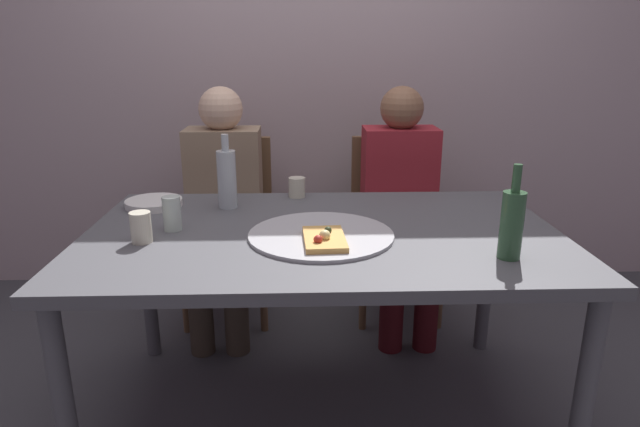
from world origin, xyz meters
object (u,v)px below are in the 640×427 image
at_px(wine_bottle, 512,223).
at_px(chair_left, 228,216).
at_px(beer_bottle, 227,178).
at_px(tumbler_near, 297,187).
at_px(chair_right, 395,214).
at_px(guest_in_beanie, 401,198).
at_px(dining_table, 323,249).
at_px(guest_in_sweater, 223,200).
at_px(pizza_tray, 321,235).
at_px(plate_stack, 154,203).
at_px(tumbler_far, 141,227).
at_px(wine_glass, 172,213).
at_px(pizza_slice_last, 323,239).

height_order(wine_bottle, chair_left, wine_bottle).
bearing_deg(beer_bottle, tumbler_near, 28.17).
bearing_deg(chair_right, chair_left, 0.00).
bearing_deg(beer_bottle, guest_in_beanie, 30.62).
distance_m(dining_table, guest_in_sweater, 0.87).
xyz_separation_m(wine_bottle, beer_bottle, (-0.91, 0.57, 0.01)).
bearing_deg(pizza_tray, plate_stack, 149.72).
bearing_deg(chair_left, plate_stack, 70.56).
bearing_deg(tumbler_far, pizza_tray, 3.38).
height_order(dining_table, guest_in_sweater, guest_in_sweater).
bearing_deg(chair_right, wine_bottle, 96.59).
bearing_deg(beer_bottle, tumbler_far, -120.30).
height_order(tumbler_near, chair_left, chair_left).
distance_m(pizza_tray, guest_in_beanie, 0.92).
distance_m(wine_glass, chair_right, 1.31).
distance_m(pizza_tray, chair_left, 1.09).
bearing_deg(chair_right, plate_stack, 28.67).
bearing_deg(pizza_tray, tumbler_far, -176.62).
bearing_deg(tumbler_near, pizza_tray, -80.53).
xyz_separation_m(wine_bottle, plate_stack, (-1.21, 0.59, -0.10)).
bearing_deg(pizza_tray, beer_bottle, 134.82).
bearing_deg(chair_left, wine_bottle, 130.43).
bearing_deg(beer_bottle, wine_glass, -119.92).
relative_size(pizza_slice_last, guest_in_beanie, 0.19).
bearing_deg(wine_glass, tumbler_far, -121.13).
xyz_separation_m(dining_table, pizza_tray, (-0.01, -0.07, 0.08)).
relative_size(tumbler_far, guest_in_sweater, 0.09).
distance_m(pizza_slice_last, chair_left, 1.17).
xyz_separation_m(wine_glass, plate_stack, (-0.14, 0.29, -0.05)).
bearing_deg(wine_glass, chair_left, 85.75).
bearing_deg(tumbler_near, chair_left, 127.80).
xyz_separation_m(pizza_slice_last, wine_bottle, (0.55, -0.12, 0.09)).
height_order(tumbler_near, plate_stack, tumbler_near).
height_order(pizza_slice_last, tumbler_far, tumbler_far).
bearing_deg(wine_bottle, dining_table, 153.23).
xyz_separation_m(wine_glass, chair_left, (0.07, 0.88, -0.28)).
xyz_separation_m(tumbler_far, wine_glass, (0.07, 0.12, 0.01)).
xyz_separation_m(pizza_tray, pizza_slice_last, (0.00, -0.09, 0.02)).
bearing_deg(chair_left, tumbler_far, 82.14).
height_order(tumbler_near, guest_in_beanie, guest_in_beanie).
bearing_deg(tumbler_near, wine_glass, -135.74).
height_order(dining_table, tumbler_near, tumbler_near).
distance_m(pizza_slice_last, wine_bottle, 0.57).
bearing_deg(plate_stack, beer_bottle, -4.58).
bearing_deg(plate_stack, pizza_tray, -30.28).
bearing_deg(wine_glass, dining_table, -1.97).
height_order(pizza_tray, pizza_slice_last, pizza_slice_last).
bearing_deg(pizza_tray, wine_glass, 170.42).
distance_m(beer_bottle, tumbler_near, 0.32).
bearing_deg(chair_right, tumbler_far, 44.93).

